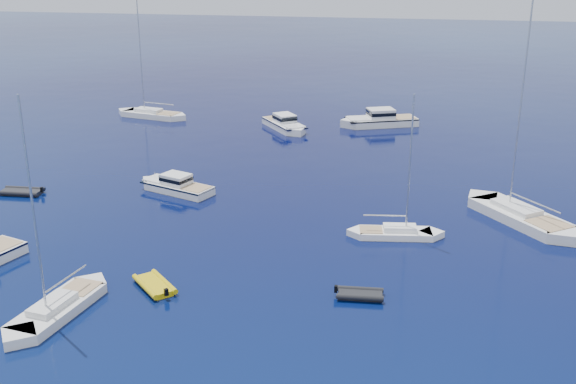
% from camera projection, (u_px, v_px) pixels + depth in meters
% --- Properties ---
extents(motor_cruiser_far_l, '(8.44, 5.19, 2.12)m').
position_uv_depth(motor_cruiser_far_l, '(176.00, 191.00, 62.62)').
color(motor_cruiser_far_l, white).
rests_on(motor_cruiser_far_l, ground).
extents(motor_cruiser_distant, '(10.82, 6.92, 2.73)m').
position_uv_depth(motor_cruiser_distant, '(379.00, 126.00, 85.87)').
color(motor_cruiser_distant, silver).
rests_on(motor_cruiser_distant, ground).
extents(motor_cruiser_horizon, '(7.54, 8.84, 2.35)m').
position_uv_depth(motor_cruiser_horizon, '(285.00, 129.00, 84.20)').
color(motor_cruiser_horizon, white).
rests_on(motor_cruiser_horizon, ground).
extents(sailboat_fore, '(3.95, 9.84, 14.07)m').
position_uv_depth(sailboat_fore, '(58.00, 313.00, 41.65)').
color(sailboat_fore, silver).
rests_on(sailboat_fore, ground).
extents(sailboat_mid_r, '(10.22, 11.95, 18.45)m').
position_uv_depth(sailboat_mid_r, '(519.00, 221.00, 55.82)').
color(sailboat_mid_r, silver).
rests_on(sailboat_mid_r, ground).
extents(sailboat_centre, '(7.99, 3.08, 11.44)m').
position_uv_depth(sailboat_centre, '(395.00, 237.00, 52.77)').
color(sailboat_centre, white).
rests_on(sailboat_centre, ground).
extents(sailboat_far_l, '(11.14, 4.97, 15.86)m').
position_uv_depth(sailboat_far_l, '(152.00, 117.00, 90.24)').
color(sailboat_far_l, white).
rests_on(sailboat_far_l, ground).
extents(tender_yellow, '(4.06, 4.09, 0.95)m').
position_uv_depth(tender_yellow, '(155.00, 288.00, 44.75)').
color(tender_yellow, gold).
rests_on(tender_yellow, ground).
extents(tender_grey_near, '(3.19, 1.96, 0.95)m').
position_uv_depth(tender_grey_near, '(360.00, 298.00, 43.53)').
color(tender_grey_near, black).
rests_on(tender_grey_near, ground).
extents(tender_grey_far, '(4.05, 2.34, 0.95)m').
position_uv_depth(tender_grey_far, '(22.00, 194.00, 61.94)').
color(tender_grey_far, black).
rests_on(tender_grey_far, ground).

